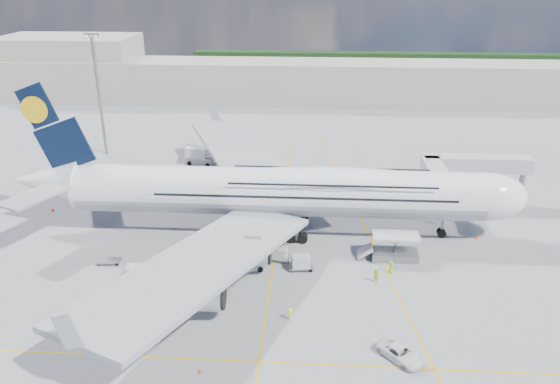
# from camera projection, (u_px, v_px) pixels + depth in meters

# --- Properties ---
(ground) EXTENTS (300.00, 300.00, 0.00)m
(ground) POSITION_uv_depth(u_px,v_px,m) (273.00, 265.00, 75.73)
(ground) COLOR gray
(ground) RESTS_ON ground
(taxi_line_main) EXTENTS (0.25, 220.00, 0.01)m
(taxi_line_main) POSITION_uv_depth(u_px,v_px,m) (273.00, 264.00, 75.72)
(taxi_line_main) COLOR #E2AB0B
(taxi_line_main) RESTS_ON ground
(taxi_line_cross) EXTENTS (120.00, 0.25, 0.01)m
(taxi_line_cross) POSITION_uv_depth(u_px,v_px,m) (259.00, 362.00, 57.35)
(taxi_line_cross) COLOR #E2AB0B
(taxi_line_cross) RESTS_ON ground
(taxi_line_diag) EXTENTS (14.16, 99.06, 0.01)m
(taxi_line_diag) POSITION_uv_depth(u_px,v_px,m) (368.00, 234.00, 84.09)
(taxi_line_diag) COLOR #E2AB0B
(taxi_line_diag) RESTS_ON ground
(airliner) EXTENTS (77.26, 79.15, 23.71)m
(airliner) POSITION_uv_depth(u_px,v_px,m) (280.00, 191.00, 82.22)
(airliner) COLOR white
(airliner) RESTS_ON ground
(jet_bridge) EXTENTS (18.80, 12.10, 8.50)m
(jet_bridge) POSITION_uv_depth(u_px,v_px,m) (461.00, 170.00, 90.53)
(jet_bridge) COLOR #B7B7BC
(jet_bridge) RESTS_ON ground
(cargo_loader) EXTENTS (8.53, 3.20, 3.67)m
(cargo_loader) POSITION_uv_depth(u_px,v_px,m) (393.00, 250.00, 76.91)
(cargo_loader) COLOR silver
(cargo_loader) RESTS_ON ground
(light_mast) EXTENTS (3.00, 0.70, 25.50)m
(light_mast) POSITION_uv_depth(u_px,v_px,m) (99.00, 94.00, 114.27)
(light_mast) COLOR gray
(light_mast) RESTS_ON ground
(terminal) EXTENTS (180.00, 16.00, 12.00)m
(terminal) POSITION_uv_depth(u_px,v_px,m) (297.00, 82.00, 160.67)
(terminal) COLOR #B2AD9E
(terminal) RESTS_ON ground
(hangar) EXTENTS (40.00, 22.00, 18.00)m
(hangar) POSITION_uv_depth(u_px,v_px,m) (72.00, 66.00, 168.21)
(hangar) COLOR #B2AD9E
(hangar) RESTS_ON ground
(tree_line) EXTENTS (160.00, 6.00, 8.00)m
(tree_line) POSITION_uv_depth(u_px,v_px,m) (410.00, 64.00, 200.44)
(tree_line) COLOR #193814
(tree_line) RESTS_ON ground
(dolly_row_a) EXTENTS (3.42, 2.04, 2.07)m
(dolly_row_a) POSITION_uv_depth(u_px,v_px,m) (136.00, 272.00, 71.69)
(dolly_row_a) COLOR gray
(dolly_row_a) RESTS_ON ground
(dolly_row_b) EXTENTS (2.92, 1.88, 1.72)m
(dolly_row_b) POSITION_uv_depth(u_px,v_px,m) (96.00, 311.00, 64.11)
(dolly_row_b) COLOR gray
(dolly_row_b) RESTS_ON ground
(dolly_row_c) EXTENTS (2.98, 2.36, 0.39)m
(dolly_row_c) POSITION_uv_depth(u_px,v_px,m) (170.00, 302.00, 66.83)
(dolly_row_c) COLOR gray
(dolly_row_c) RESTS_ON ground
(dolly_back) EXTENTS (3.46, 2.08, 0.48)m
(dolly_back) POSITION_uv_depth(u_px,v_px,m) (109.00, 261.00, 75.97)
(dolly_back) COLOR gray
(dolly_back) RESTS_ON ground
(dolly_nose_far) EXTENTS (3.53, 2.24, 2.09)m
(dolly_nose_far) POSITION_uv_depth(u_px,v_px,m) (301.00, 262.00, 74.11)
(dolly_nose_far) COLOR gray
(dolly_nose_far) RESTS_ON ground
(dolly_nose_near) EXTENTS (3.44, 2.41, 1.97)m
(dolly_nose_near) POSITION_uv_depth(u_px,v_px,m) (279.00, 254.00, 76.39)
(dolly_nose_near) COLOR gray
(dolly_nose_near) RESTS_ON ground
(baggage_tug) EXTENTS (3.46, 2.52, 1.96)m
(baggage_tug) POSITION_uv_depth(u_px,v_px,m) (253.00, 264.00, 74.24)
(baggage_tug) COLOR silver
(baggage_tug) RESTS_ON ground
(catering_truck_inner) EXTENTS (7.09, 4.49, 3.93)m
(catering_truck_inner) POSITION_uv_depth(u_px,v_px,m) (221.00, 191.00, 95.33)
(catering_truck_inner) COLOR gray
(catering_truck_inner) RESTS_ON ground
(catering_truck_outer) EXTENTS (6.67, 3.77, 3.75)m
(catering_truck_outer) POSITION_uv_depth(u_px,v_px,m) (201.00, 157.00, 112.03)
(catering_truck_outer) COLOR gray
(catering_truck_outer) RESTS_ON ground
(service_van) EXTENTS (5.26, 5.46, 1.44)m
(service_van) POSITION_uv_depth(u_px,v_px,m) (400.00, 354.00, 57.45)
(service_van) COLOR white
(service_van) RESTS_ON ground
(crew_nose) EXTENTS (0.79, 0.74, 1.82)m
(crew_nose) POSITION_uv_depth(u_px,v_px,m) (425.00, 216.00, 88.16)
(crew_nose) COLOR #C2FF1A
(crew_nose) RESTS_ON ground
(crew_loader) EXTENTS (1.23, 1.22, 2.00)m
(crew_loader) POSITION_uv_depth(u_px,v_px,m) (376.00, 276.00, 71.14)
(crew_loader) COLOR #C3F219
(crew_loader) RESTS_ON ground
(crew_wing) EXTENTS (0.77, 1.25, 1.99)m
(crew_wing) POSITION_uv_depth(u_px,v_px,m) (196.00, 274.00, 71.65)
(crew_wing) COLOR #D0F119
(crew_wing) RESTS_ON ground
(crew_van) EXTENTS (0.73, 0.98, 1.80)m
(crew_van) POSITION_uv_depth(u_px,v_px,m) (391.00, 267.00, 73.37)
(crew_van) COLOR #A0DE17
(crew_van) RESTS_ON ground
(crew_tug) EXTENTS (1.18, 0.92, 1.60)m
(crew_tug) POSITION_uv_depth(u_px,v_px,m) (290.00, 314.00, 63.72)
(crew_tug) COLOR #BCFF1A
(crew_tug) RESTS_ON ground
(cone_nose) EXTENTS (0.49, 0.49, 0.62)m
(cone_nose) POSITION_uv_depth(u_px,v_px,m) (477.00, 237.00, 82.70)
(cone_nose) COLOR red
(cone_nose) RESTS_ON ground
(cone_wing_left_inner) EXTENTS (0.46, 0.46, 0.59)m
(cone_wing_left_inner) POSITION_uv_depth(u_px,v_px,m) (208.00, 191.00, 99.04)
(cone_wing_left_inner) COLOR red
(cone_wing_left_inner) RESTS_ON ground
(cone_wing_left_outer) EXTENTS (0.48, 0.48, 0.61)m
(cone_wing_left_outer) POSITION_uv_depth(u_px,v_px,m) (185.00, 178.00, 104.95)
(cone_wing_left_outer) COLOR red
(cone_wing_left_outer) RESTS_ON ground
(cone_wing_right_inner) EXTENTS (0.38, 0.38, 0.48)m
(cone_wing_right_inner) POSITION_uv_depth(u_px,v_px,m) (177.00, 266.00, 74.85)
(cone_wing_right_inner) COLOR red
(cone_wing_right_inner) RESTS_ON ground
(cone_wing_right_outer) EXTENTS (0.39, 0.39, 0.49)m
(cone_wing_right_outer) POSITION_uv_depth(u_px,v_px,m) (199.00, 371.00, 55.70)
(cone_wing_right_outer) COLOR red
(cone_wing_right_outer) RESTS_ON ground
(cone_tail) EXTENTS (0.48, 0.48, 0.61)m
(cone_tail) POSITION_uv_depth(u_px,v_px,m) (53.00, 210.00, 91.77)
(cone_tail) COLOR red
(cone_tail) RESTS_ON ground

